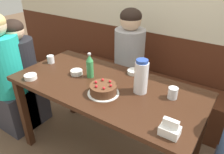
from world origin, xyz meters
The scene contains 16 objects.
ground_plane centered at (0.00, 0.00, 0.00)m, with size 12.00×12.00×0.00m, color brown.
back_wall centered at (0.00, 1.05, 1.25)m, with size 4.80×0.04×2.50m.
bench_seat centered at (0.00, 0.83, 0.22)m, with size 2.30×0.38×0.44m.
dining_table centered at (0.00, 0.00, 0.67)m, with size 1.52×0.72×0.77m.
birthday_cake centered at (0.06, -0.12, 0.80)m, with size 0.23×0.23×0.09m.
water_pitcher centered at (0.27, 0.05, 0.89)m, with size 0.10×0.10×0.26m.
soju_bottle centered at (-0.18, 0.03, 0.87)m, with size 0.06×0.06×0.21m.
napkin_holder centered at (0.61, -0.25, 0.80)m, with size 0.11×0.08×0.11m.
bowl_soup_white centered at (0.09, 0.28, 0.78)m, with size 0.11×0.11×0.03m.
bowl_rice_small centered at (-0.30, 0.00, 0.78)m, with size 0.10×0.10×0.04m.
bowl_side_dish centered at (-0.56, -0.27, 0.78)m, with size 0.10×0.10×0.04m.
glass_water_tall centered at (0.50, 0.11, 0.81)m, with size 0.07×0.07×0.08m.
glass_tumbler_short centered at (-0.66, 0.04, 0.80)m, with size 0.06×0.06×0.07m.
person_teal_shirt centered at (-1.02, -0.22, 0.60)m, with size 0.34×0.34×1.23m.
person_pale_blue_shirt centered at (-1.02, -0.05, 0.54)m, with size 0.34×0.31×1.14m.
person_dark_striped centered at (-0.15, 0.62, 0.59)m, with size 0.30×0.34×1.23m.
Camera 1 is at (0.86, -1.19, 1.63)m, focal length 35.00 mm.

